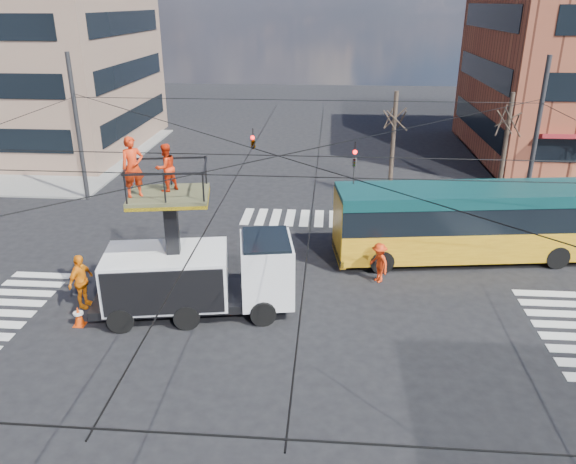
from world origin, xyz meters
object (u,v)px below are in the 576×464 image
(utility_truck, at_px, (198,259))
(worker_ground, at_px, (81,281))
(traffic_cone, at_px, (79,316))
(flagger, at_px, (379,263))
(city_bus, at_px, (470,221))

(utility_truck, bearing_deg, worker_ground, 170.91)
(utility_truck, height_order, traffic_cone, utility_truck)
(utility_truck, bearing_deg, traffic_cone, -171.34)
(utility_truck, bearing_deg, flagger, 13.48)
(traffic_cone, bearing_deg, city_bus, 24.60)
(city_bus, xyz_separation_m, flagger, (-3.96, -2.50, -0.90))
(utility_truck, bearing_deg, city_bus, 17.04)
(worker_ground, bearing_deg, city_bus, -54.41)
(traffic_cone, xyz_separation_m, worker_ground, (-0.37, 1.27, 0.66))
(city_bus, relative_size, flagger, 7.12)
(worker_ground, height_order, flagger, worker_ground)
(city_bus, distance_m, traffic_cone, 15.99)
(utility_truck, distance_m, worker_ground, 4.45)
(worker_ground, bearing_deg, flagger, -59.52)
(city_bus, bearing_deg, utility_truck, -160.99)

